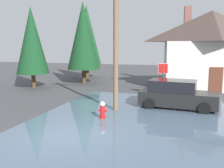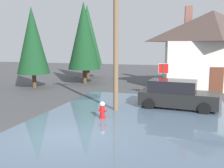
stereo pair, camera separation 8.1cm
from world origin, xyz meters
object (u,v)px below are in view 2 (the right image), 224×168
object	(u,v)px
house	(211,48)
parked_car	(177,95)
fire_hydrant	(102,110)
stop_sign_far	(163,73)
pine_tree_tall_left	(32,41)
pine_tree_short_left	(84,36)
pine_tree_mid_left	(87,35)
utility_pole	(116,39)

from	to	relation	value
house	parked_car	xyz separation A→B (m)	(-2.25, -8.24, -2.61)
fire_hydrant	stop_sign_far	distance (m)	6.90
fire_hydrant	house	bearing A→B (deg)	64.28
pine_tree_tall_left	pine_tree_short_left	xyz separation A→B (m)	(3.11, 3.72, 0.50)
pine_tree_tall_left	pine_tree_mid_left	distance (m)	8.19
pine_tree_tall_left	pine_tree_mid_left	xyz separation A→B (m)	(1.66, 7.98, 0.74)
fire_hydrant	pine_tree_mid_left	distance (m)	17.38
utility_pole	fire_hydrant	bearing A→B (deg)	-95.54
utility_pole	pine_tree_mid_left	size ratio (longest dim) A/B	0.93
parked_car	house	bearing A→B (deg)	74.70
fire_hydrant	parked_car	world-z (taller)	parked_car
utility_pole	pine_tree_short_left	size ratio (longest dim) A/B	0.98
fire_hydrant	utility_pole	world-z (taller)	utility_pole
parked_car	pine_tree_short_left	world-z (taller)	pine_tree_short_left
stop_sign_far	pine_tree_mid_left	world-z (taller)	pine_tree_mid_left
stop_sign_far	pine_tree_mid_left	distance (m)	13.27
pine_tree_short_left	pine_tree_tall_left	bearing A→B (deg)	-129.95
stop_sign_far	pine_tree_mid_left	size ratio (longest dim) A/B	0.29
pine_tree_mid_left	pine_tree_short_left	bearing A→B (deg)	-71.28
stop_sign_far	parked_car	size ratio (longest dim) A/B	0.53
stop_sign_far	pine_tree_mid_left	bearing A→B (deg)	136.96
house	pine_tree_short_left	xyz separation A→B (m)	(-11.35, -0.70, 1.15)
utility_pole	house	size ratio (longest dim) A/B	0.87
pine_tree_short_left	parked_car	bearing A→B (deg)	-39.64
parked_car	pine_tree_tall_left	distance (m)	13.21
utility_pole	pine_tree_short_left	distance (m)	10.95
stop_sign_far	pine_tree_short_left	bearing A→B (deg)	150.37
fire_hydrant	parked_car	bearing A→B (deg)	45.44
utility_pole	stop_sign_far	xyz separation A→B (m)	(2.08, 4.66, -2.27)
pine_tree_mid_left	parked_car	bearing A→B (deg)	-48.23
stop_sign_far	parked_car	world-z (taller)	stop_sign_far
fire_hydrant	utility_pole	distance (m)	3.94
pine_tree_tall_left	stop_sign_far	bearing A→B (deg)	-4.26
house	pine_tree_mid_left	bearing A→B (deg)	164.43
house	parked_car	distance (m)	8.93
house	pine_tree_tall_left	distance (m)	15.14
stop_sign_far	fire_hydrant	bearing A→B (deg)	-109.31
fire_hydrant	stop_sign_far	size ratio (longest dim) A/B	0.37
house	stop_sign_far	bearing A→B (deg)	-122.70
parked_car	stop_sign_far	bearing A→B (deg)	110.38
pine_tree_short_left	stop_sign_far	bearing A→B (deg)	-29.63
utility_pole	pine_tree_tall_left	xyz separation A→B (m)	(-9.02, 5.49, 0.07)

